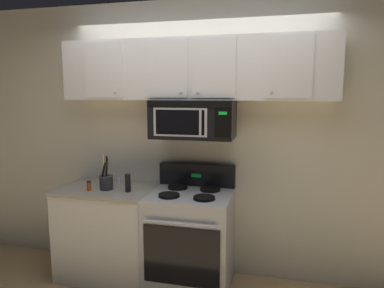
% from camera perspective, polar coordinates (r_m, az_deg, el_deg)
% --- Properties ---
extents(back_wall, '(5.20, 0.10, 2.70)m').
position_cam_1_polar(back_wall, '(3.45, 1.18, 0.70)').
color(back_wall, silver).
rests_on(back_wall, ground_plane).
extents(stove_range, '(0.76, 0.69, 1.12)m').
position_cam_1_polar(stove_range, '(3.35, -0.28, -15.28)').
color(stove_range, '#B7BABF').
rests_on(stove_range, ground_plane).
extents(over_range_microwave, '(0.76, 0.43, 0.35)m').
position_cam_1_polar(over_range_microwave, '(3.19, 0.21, 4.13)').
color(over_range_microwave, black).
extents(upper_cabinets, '(2.50, 0.36, 0.55)m').
position_cam_1_polar(upper_cabinets, '(3.22, 0.35, 12.18)').
color(upper_cabinets, silver).
extents(counter_segment, '(0.93, 0.65, 0.90)m').
position_cam_1_polar(counter_segment, '(3.64, -13.59, -13.81)').
color(counter_segment, silver).
rests_on(counter_segment, ground_plane).
extents(utensil_crock_charcoal, '(0.13, 0.13, 0.35)m').
position_cam_1_polar(utensil_crock_charcoal, '(3.41, -14.02, -5.94)').
color(utensil_crock_charcoal, '#2D2D33').
rests_on(utensil_crock_charcoal, counter_segment).
extents(salt_shaker, '(0.04, 0.04, 0.09)m').
position_cam_1_polar(salt_shaker, '(3.59, -12.06, -5.74)').
color(salt_shaker, white).
rests_on(salt_shaker, counter_segment).
extents(pepper_mill, '(0.05, 0.05, 0.17)m').
position_cam_1_polar(pepper_mill, '(3.28, -10.57, -6.35)').
color(pepper_mill, black).
rests_on(pepper_mill, counter_segment).
extents(spice_jar, '(0.04, 0.04, 0.10)m').
position_cam_1_polar(spice_jar, '(3.41, -16.67, -6.65)').
color(spice_jar, '#C64C19').
rests_on(spice_jar, counter_segment).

